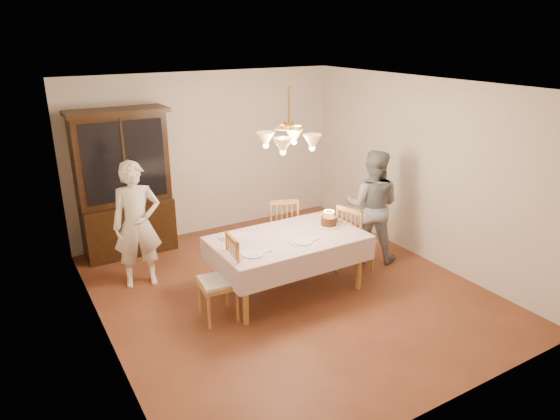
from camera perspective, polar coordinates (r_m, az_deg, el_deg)
ground at (r=6.57m, az=0.90°, el=-9.16°), size 5.00×5.00×0.00m
room_shell at (r=5.96m, az=0.98°, el=4.24°), size 5.00×5.00×5.00m
dining_table at (r=6.27m, az=0.93°, el=-3.69°), size 1.90×1.10×0.76m
china_hutch at (r=7.63m, az=-17.36°, el=2.61°), size 1.38×0.54×2.16m
chair_far_side at (r=7.17m, az=0.21°, el=-2.64°), size 0.55×0.54×1.00m
chair_left_end at (r=5.83m, az=-7.04°, el=-8.26°), size 0.46×0.48×1.00m
chair_right_end at (r=6.91m, az=8.59°, el=-3.76°), size 0.53×0.54×1.00m
elderly_woman at (r=6.66m, az=-16.02°, el=-1.63°), size 0.68×0.51×1.67m
adult_in_grey at (r=7.25m, az=10.47°, el=0.46°), size 1.00×1.00×1.63m
birthday_cake at (r=6.59m, az=5.59°, el=-1.31°), size 0.30×0.30×0.21m
place_setting_near_left at (r=5.77m, az=-3.05°, el=-4.98°), size 0.42×0.27×0.02m
place_setting_near_right at (r=6.09m, az=2.74°, el=-3.57°), size 0.40×0.25×0.02m
place_setting_far_left at (r=6.26m, az=-5.38°, el=-2.99°), size 0.39×0.24×0.02m
chandelier at (r=5.87m, az=1.00°, el=7.96°), size 0.62×0.62×0.73m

